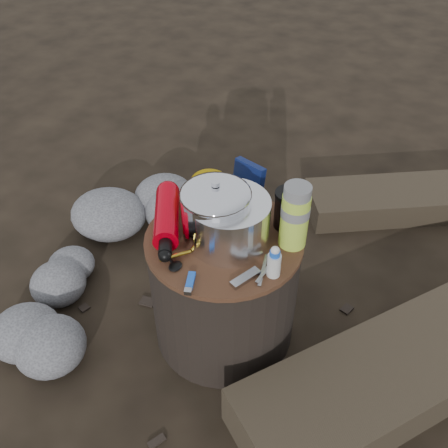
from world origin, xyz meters
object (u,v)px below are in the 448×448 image
at_px(camping_pot, 216,213).
at_px(fuel_bottle, 167,216).
at_px(thermos, 295,216).
at_px(travel_mug, 288,209).
at_px(stump, 224,288).

distance_m(camping_pot, fuel_bottle, 0.17).
height_order(fuel_bottle, thermos, thermos).
relative_size(thermos, travel_mug, 1.65).
bearing_deg(thermos, stump, -158.63).
height_order(fuel_bottle, travel_mug, travel_mug).
bearing_deg(stump, camping_pot, -147.46).
xyz_separation_m(camping_pot, thermos, (0.20, 0.08, 0.00)).
bearing_deg(travel_mug, fuel_bottle, -152.51).
xyz_separation_m(thermos, travel_mug, (-0.04, 0.07, -0.04)).
bearing_deg(travel_mug, stump, -135.49).
distance_m(stump, travel_mug, 0.34).
relative_size(fuel_bottle, travel_mug, 2.54).
bearing_deg(stump, travel_mug, 44.51).
bearing_deg(travel_mug, camping_pot, -136.71).
bearing_deg(thermos, camping_pot, -157.49).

